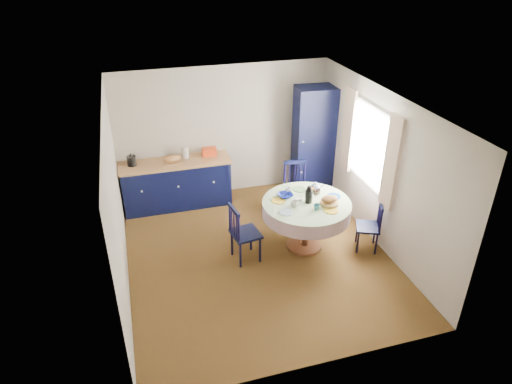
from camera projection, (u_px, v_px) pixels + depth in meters
floor at (257, 255)px, 7.27m from camera, size 4.50×4.50×0.00m
ceiling at (258, 103)px, 6.06m from camera, size 4.50×4.50×0.00m
wall_back at (224, 132)px, 8.55m from camera, size 4.00×0.02×2.50m
wall_left at (116, 205)px, 6.17m from camera, size 0.02×4.50×2.50m
wall_right at (380, 169)px, 7.15m from camera, size 0.02×4.50×2.50m
window at (370, 146)px, 7.26m from camera, size 0.10×1.74×1.45m
kitchen_counter at (177, 183)px, 8.45m from camera, size 2.01×0.64×1.14m
pantry_cabinet at (313, 141)px, 8.72m from camera, size 0.78×0.59×2.09m
dining_table at (307, 209)px, 7.13m from camera, size 1.39×1.39×1.12m
chair_left at (243, 233)px, 6.95m from camera, size 0.47×0.48×0.96m
chair_far at (296, 189)px, 8.13m from camera, size 0.50×0.48×1.01m
chair_right at (370, 226)px, 7.23m from camera, size 0.48×0.49×0.84m
mug_a at (294, 204)px, 6.93m from camera, size 0.11×0.11×0.09m
mug_b at (317, 207)px, 6.85m from camera, size 0.10×0.10×0.09m
mug_c at (317, 192)px, 7.28m from camera, size 0.11×0.11×0.09m
mug_d at (288, 190)px, 7.30m from camera, size 0.10×0.10×0.09m
cobalt_bowl at (286, 195)px, 7.20m from camera, size 0.23×0.23×0.06m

